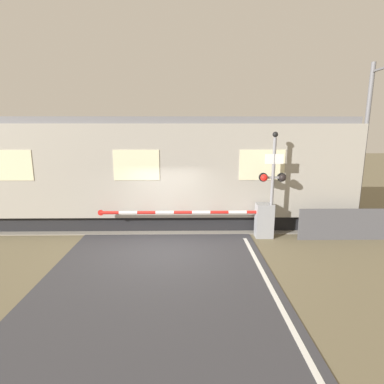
% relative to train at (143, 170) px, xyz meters
% --- Properties ---
extents(ground_plane, '(80.00, 80.00, 0.00)m').
position_rel_train_xyz_m(ground_plane, '(1.05, -3.05, -2.14)').
color(ground_plane, '#6B6047').
extents(track_bed, '(36.00, 3.20, 0.13)m').
position_rel_train_xyz_m(track_bed, '(1.05, 0.00, -2.11)').
color(track_bed, gray).
rests_on(track_bed, ground_plane).
extents(train, '(16.01, 2.95, 4.18)m').
position_rel_train_xyz_m(train, '(0.00, 0.00, 0.00)').
color(train, black).
rests_on(train, ground_plane).
extents(crossing_barrier, '(6.11, 0.44, 1.21)m').
position_rel_train_xyz_m(crossing_barrier, '(3.96, -1.86, -1.47)').
color(crossing_barrier, gray).
rests_on(crossing_barrier, ground_plane).
extents(signal_post, '(0.92, 0.26, 3.67)m').
position_rel_train_xyz_m(signal_post, '(4.65, -2.02, -0.04)').
color(signal_post, gray).
rests_on(signal_post, ground_plane).
extents(catenary_pole, '(0.20, 1.90, 6.67)m').
position_rel_train_xyz_m(catenary_pole, '(10.02, 2.02, 1.35)').
color(catenary_pole, slate).
rests_on(catenary_pole, ground_plane).
extents(roadside_fence, '(3.04, 0.06, 1.10)m').
position_rel_train_xyz_m(roadside_fence, '(7.10, -2.16, -1.59)').
color(roadside_fence, '#4C4C51').
rests_on(roadside_fence, ground_plane).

